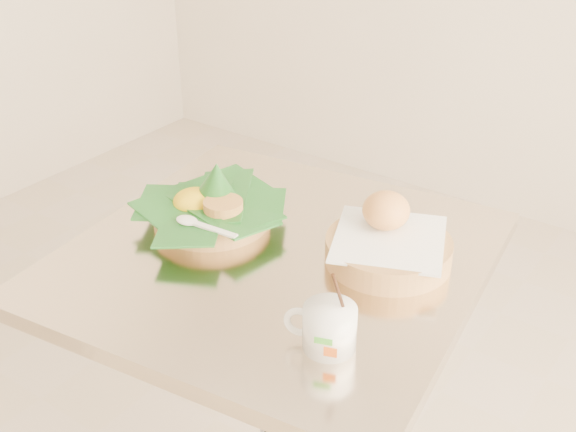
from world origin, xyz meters
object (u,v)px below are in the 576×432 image
Objects in this scene: cafe_table at (276,350)px; bread_basket at (388,243)px; rice_basket at (211,205)px; coffee_mug at (328,326)px.

bread_basket reaches higher than cafe_table.
rice_basket is 1.14× the size of bread_basket.
cafe_table is 0.31m from rice_basket.
coffee_mug reaches higher than cafe_table.
cafe_table is 5.75× the size of coffee_mug.
cafe_table is at bearing 142.98° from coffee_mug.
bread_basket is at bearing 99.51° from coffee_mug.
rice_basket is at bearing 154.53° from coffee_mug.
cafe_table is 2.84× the size of rice_basket.
coffee_mug is at bearing -25.47° from rice_basket.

